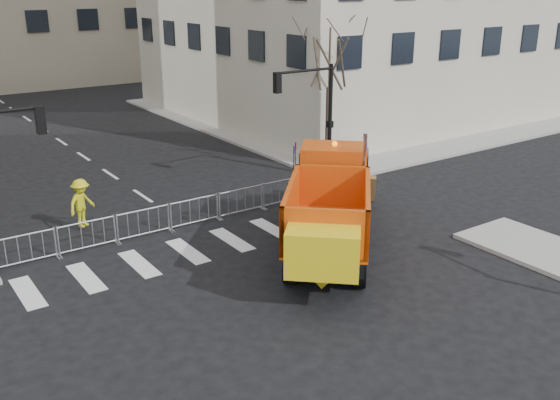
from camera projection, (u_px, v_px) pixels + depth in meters
ground at (307, 306)px, 18.18m from camera, size 120.00×120.00×0.00m
sidewalk_back at (178, 218)px, 24.74m from camera, size 64.00×5.00×0.15m
traffic_light_right at (330, 122)px, 29.22m from camera, size 0.18×0.18×5.40m
crowd_barriers at (170, 217)px, 23.48m from camera, size 12.60×0.60×1.10m
street_tree at (329, 95)px, 30.03m from camera, size 3.00×3.00×7.50m
plow_truck at (330, 205)px, 21.20m from camera, size 8.82×9.33×3.94m
cop_a at (325, 183)px, 26.08m from camera, size 0.82×0.82×1.92m
cop_b at (323, 181)px, 26.61m from camera, size 1.07×0.99×1.77m
cop_c at (342, 183)px, 26.50m from camera, size 0.96×0.97×1.64m
worker at (82, 203)px, 23.39m from camera, size 1.39×1.19×1.86m
newspaper_box at (332, 171)px, 28.59m from camera, size 0.54×0.51×1.10m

